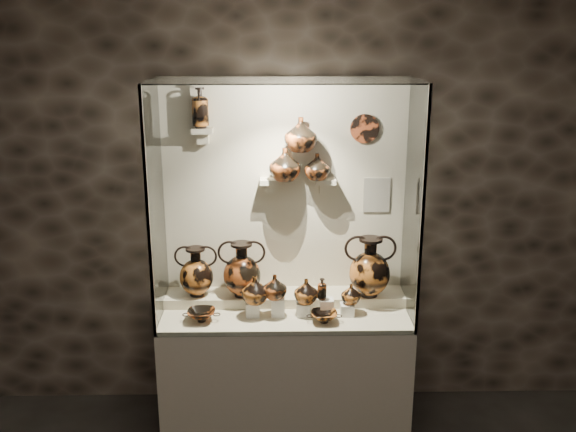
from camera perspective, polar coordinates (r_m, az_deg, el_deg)
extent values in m
cube|color=black|center=(4.50, -0.31, 2.11)|extent=(5.00, 0.02, 3.20)
cube|color=beige|center=(4.66, -0.24, -13.36)|extent=(1.70, 0.60, 0.80)
cube|color=beige|center=(4.47, -0.24, -8.72)|extent=(1.68, 0.58, 0.03)
cube|color=beige|center=(4.61, -0.27, -7.41)|extent=(1.70, 0.25, 0.10)
cube|color=beige|center=(4.50, -0.31, 2.10)|extent=(1.70, 0.03, 1.60)
cube|color=white|center=(3.91, -0.20, -0.09)|extent=(1.70, 0.01, 1.60)
cube|color=white|center=(4.27, -11.69, 0.97)|extent=(0.01, 0.60, 1.60)
cube|color=white|center=(4.29, 11.12, 1.08)|extent=(0.01, 0.60, 1.60)
cube|color=white|center=(4.06, -0.27, 11.95)|extent=(1.70, 0.60, 0.01)
cube|color=gray|center=(3.99, -12.34, -0.12)|extent=(0.02, 0.02, 1.60)
cube|color=gray|center=(4.02, 11.87, 0.00)|extent=(0.02, 0.02, 1.60)
cube|color=white|center=(4.40, -3.13, -8.24)|extent=(0.09, 0.09, 0.10)
cube|color=white|center=(4.39, -0.90, -8.05)|extent=(0.09, 0.09, 0.13)
cube|color=white|center=(4.40, 1.34, -8.27)|extent=(0.09, 0.09, 0.09)
cube|color=white|center=(4.40, 3.45, -8.07)|extent=(0.09, 0.09, 0.12)
cube|color=white|center=(4.42, 5.27, -8.27)|extent=(0.09, 0.09, 0.08)
cube|color=beige|center=(4.37, -7.61, 7.54)|extent=(0.14, 0.12, 0.04)
cube|color=beige|center=(4.40, -1.60, 3.11)|extent=(0.14, 0.12, 0.04)
cube|color=beige|center=(4.36, 1.01, 5.68)|extent=(0.10, 0.12, 0.04)
cube|color=beige|center=(4.42, 3.34, 3.13)|extent=(0.14, 0.12, 0.04)
imported|color=#B76323|center=(4.32, -2.94, -6.55)|extent=(0.22, 0.22, 0.19)
imported|color=#99441B|center=(4.32, -1.18, -6.31)|extent=(0.21, 0.21, 0.17)
imported|color=#B76323|center=(4.35, 1.62, -6.68)|extent=(0.20, 0.20, 0.17)
imported|color=#B76323|center=(4.39, 5.61, -6.88)|extent=(0.18, 0.18, 0.14)
imported|color=#99441B|center=(4.32, -0.29, 4.62)|extent=(0.24, 0.24, 0.22)
imported|color=#99441B|center=(4.28, 1.14, 7.27)|extent=(0.22, 0.22, 0.23)
imported|color=#99441B|center=(4.35, 2.60, 4.40)|extent=(0.23, 0.23, 0.18)
cylinder|color=#B14822|center=(4.42, 6.83, 7.72)|extent=(0.20, 0.02, 0.20)
cube|color=beige|center=(4.54, 7.89, 1.86)|extent=(0.19, 0.01, 0.25)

